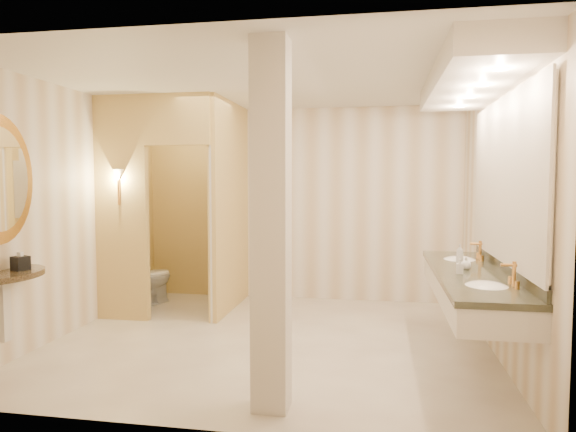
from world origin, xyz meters
name	(u,v)px	position (x,y,z in m)	size (l,w,h in m)	color
floor	(270,340)	(0.00, 0.00, 0.00)	(4.50, 4.50, 0.00)	silver
ceiling	(269,82)	(0.00, 0.00, 2.70)	(4.50, 4.50, 0.00)	silver
wall_back	(299,204)	(0.00, 2.00, 1.35)	(4.50, 0.02, 2.70)	silver
wall_front	(206,232)	(0.00, -2.00, 1.35)	(4.50, 0.02, 2.70)	silver
wall_left	(73,211)	(-2.25, 0.00, 1.35)	(0.02, 4.00, 2.70)	silver
wall_right	(497,216)	(2.25, 0.00, 1.35)	(0.02, 4.00, 2.70)	silver
toilet_closet	(200,204)	(-1.11, 0.97, 1.39)	(1.50, 1.55, 2.70)	#F1CB7E
wall_sconce	(118,177)	(-1.93, 0.43, 1.73)	(0.14, 0.14, 0.42)	#C4883F
vanity	(477,187)	(1.98, -0.40, 1.63)	(0.75, 2.68, 2.09)	beige
pillar	(271,227)	(0.35, -1.59, 1.35)	(0.26, 0.26, 2.70)	beige
tissue_box	(20,263)	(-2.09, -1.08, 0.94)	(0.13, 0.13, 0.13)	black
toilet	(149,278)	(-1.95, 1.24, 0.37)	(0.41, 0.72, 0.73)	white
soap_bottle_a	(460,266)	(1.82, -0.59, 0.94)	(0.06, 0.06, 0.13)	beige
soap_bottle_b	(466,263)	(1.92, -0.34, 0.93)	(0.09, 0.09, 0.11)	silver
soap_bottle_c	(460,254)	(1.91, 0.00, 0.97)	(0.07, 0.07, 0.19)	#C6B28C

